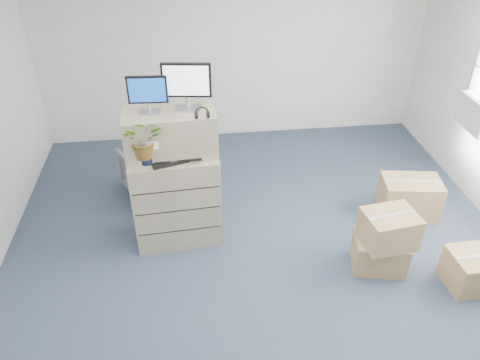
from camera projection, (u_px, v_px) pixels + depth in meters
name	position (u px, v px, depth m)	size (l,w,h in m)	color
ground	(269.00, 284.00, 5.11)	(7.00, 7.00, 0.00)	#273246
wall_back	(233.00, 52.00, 7.22)	(6.00, 0.02, 2.80)	beige
ac_unit	(478.00, 114.00, 5.88)	(0.24, 0.60, 0.40)	#BAB9B5
filing_cabinet_lower	(176.00, 197.00, 5.47)	(0.99, 0.60, 1.15)	gray
filing_cabinet_upper	(170.00, 133.00, 5.06)	(0.99, 0.49, 0.49)	gray
monitor_left	(148.00, 93.00, 4.77)	(0.41, 0.17, 0.41)	#99999E
monitor_right	(187.00, 84.00, 4.82)	(0.51, 0.23, 0.51)	#99999E
headphones	(202.00, 113.00, 4.80)	(0.15, 0.15, 0.02)	black
keyboard	(177.00, 158.00, 5.06)	(0.57, 0.24, 0.03)	black
mouse	(199.00, 154.00, 5.13)	(0.10, 0.06, 0.03)	silver
water_bottle	(181.00, 140.00, 5.15)	(0.08, 0.08, 0.28)	gray
phone_dock	(169.00, 148.00, 5.18)	(0.07, 0.06, 0.14)	silver
external_drive	(204.00, 145.00, 5.26)	(0.23, 0.17, 0.07)	black
tissue_box	(200.00, 139.00, 5.21)	(0.27, 0.13, 0.10)	#4595EB
potted_plant	(145.00, 143.00, 4.86)	(0.48, 0.52, 0.44)	#93AE8C
office_chair	(152.00, 169.00, 6.38)	(0.70, 0.65, 0.72)	#58585D
cardboard_boxes	(413.00, 230.00, 5.42)	(1.52, 1.80, 0.77)	#A4884F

